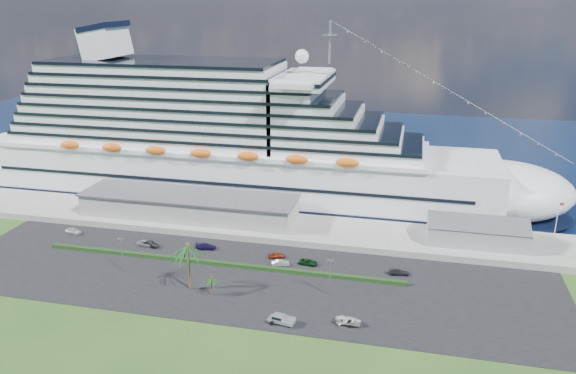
% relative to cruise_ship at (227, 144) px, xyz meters
% --- Properties ---
extents(ground, '(420.00, 420.00, 0.00)m').
position_rel_cruise_ship_xyz_m(ground, '(21.53, -64.00, -16.69)').
color(ground, '#234918').
rests_on(ground, ground).
extents(asphalt_lot, '(140.00, 38.00, 0.12)m').
position_rel_cruise_ship_xyz_m(asphalt_lot, '(21.53, -53.00, -16.63)').
color(asphalt_lot, black).
rests_on(asphalt_lot, ground).
extents(wharf, '(240.00, 20.00, 1.80)m').
position_rel_cruise_ship_xyz_m(wharf, '(21.53, -24.00, -15.79)').
color(wharf, gray).
rests_on(wharf, ground).
extents(water, '(420.00, 160.00, 0.02)m').
position_rel_cruise_ship_xyz_m(water, '(21.53, 66.00, -16.68)').
color(water, black).
rests_on(water, ground).
extents(cruise_ship, '(191.00, 38.00, 54.00)m').
position_rel_cruise_ship_xyz_m(cruise_ship, '(0.00, 0.00, 0.00)').
color(cruise_ship, silver).
rests_on(cruise_ship, ground).
extents(terminal_building, '(61.00, 15.00, 6.30)m').
position_rel_cruise_ship_xyz_m(terminal_building, '(-3.47, -24.00, -11.68)').
color(terminal_building, gray).
rests_on(terminal_building, wharf).
extents(port_shed, '(24.00, 12.31, 7.37)m').
position_rel_cruise_ship_xyz_m(port_shed, '(73.53, -24.00, -12.30)').
color(port_shed, gray).
rests_on(port_shed, wharf).
extents(flagpole, '(1.08, 0.16, 12.00)m').
position_rel_cruise_ship_xyz_m(flagpole, '(91.57, -24.00, -8.43)').
color(flagpole, silver).
rests_on(flagpole, wharf).
extents(hedge, '(88.00, 1.10, 0.90)m').
position_rel_cruise_ship_xyz_m(hedge, '(13.53, -48.00, -16.12)').
color(hedge, black).
rests_on(hedge, asphalt_lot).
extents(lamp_post_left, '(1.60, 0.35, 8.27)m').
position_rel_cruise_ship_xyz_m(lamp_post_left, '(-6.47, -56.00, -11.35)').
color(lamp_post_left, gray).
rests_on(lamp_post_left, asphalt_lot).
extents(lamp_post_right, '(1.60, 0.35, 8.27)m').
position_rel_cruise_ship_xyz_m(lamp_post_right, '(41.53, -56.00, -11.35)').
color(lamp_post_right, gray).
rests_on(lamp_post_right, asphalt_lot).
extents(palm_tall, '(8.82, 8.82, 11.13)m').
position_rel_cruise_ship_xyz_m(palm_tall, '(11.53, -60.00, -7.49)').
color(palm_tall, '#47301E').
rests_on(palm_tall, ground).
extents(palm_short, '(3.53, 3.53, 4.56)m').
position_rel_cruise_ship_xyz_m(palm_short, '(17.03, -61.50, -13.03)').
color(palm_short, '#47301E').
rests_on(palm_short, ground).
extents(parked_car_0, '(4.76, 2.61, 1.54)m').
position_rel_cruise_ship_xyz_m(parked_car_0, '(-30.38, -39.19, -15.81)').
color(parked_car_0, silver).
rests_on(parked_car_0, asphalt_lot).
extents(parked_car_1, '(4.55, 2.45, 1.42)m').
position_rel_cruise_ship_xyz_m(parked_car_1, '(-6.52, -42.24, -15.86)').
color(parked_car_1, black).
rests_on(parked_car_1, asphalt_lot).
extents(parked_car_2, '(4.92, 2.52, 1.33)m').
position_rel_cruise_ship_xyz_m(parked_car_2, '(-7.94, -41.92, -15.91)').
color(parked_car_2, '#9EA0A7').
rests_on(parked_car_2, asphalt_lot).
extents(parked_car_3, '(5.40, 2.97, 1.48)m').
position_rel_cruise_ship_xyz_m(parked_car_3, '(7.60, -40.34, -15.83)').
color(parked_car_3, '#181241').
rests_on(parked_car_3, asphalt_lot).
extents(parked_car_4, '(4.34, 3.02, 1.37)m').
position_rel_cruise_ship_xyz_m(parked_car_4, '(26.11, -41.11, -15.89)').
color(parked_car_4, maroon).
rests_on(parked_car_4, asphalt_lot).
extents(parked_car_5, '(4.32, 2.83, 1.34)m').
position_rel_cruise_ship_xyz_m(parked_car_5, '(28.07, -44.98, -15.90)').
color(parked_car_5, '#ADAEB4').
rests_on(parked_car_5, asphalt_lot).
extents(parked_car_6, '(4.74, 2.63, 1.26)m').
position_rel_cruise_ship_xyz_m(parked_car_6, '(34.30, -42.98, -15.95)').
color(parked_car_6, black).
rests_on(parked_car_6, asphalt_lot).
extents(parked_car_7, '(4.83, 2.53, 1.33)m').
position_rel_cruise_ship_xyz_m(parked_car_7, '(55.40, -43.20, -15.91)').
color(parked_car_7, '#232429').
rests_on(parked_car_7, asphalt_lot).
extents(pickup_truck, '(5.53, 2.78, 1.86)m').
position_rel_cruise_ship_xyz_m(pickup_truck, '(34.12, -68.95, -15.55)').
color(pickup_truck, black).
rests_on(pickup_truck, asphalt_lot).
extents(boat_trailer, '(5.73, 3.65, 1.65)m').
position_rel_cruise_ship_xyz_m(boat_trailer, '(46.86, -66.54, -15.48)').
color(boat_trailer, gray).
rests_on(boat_trailer, asphalt_lot).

